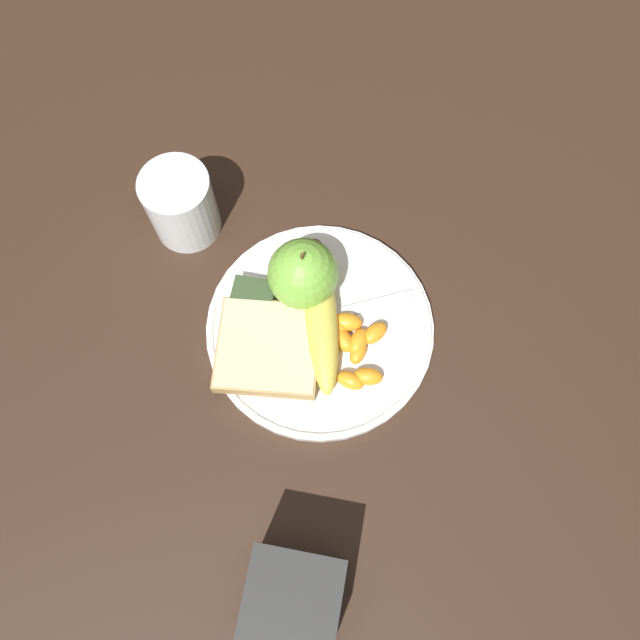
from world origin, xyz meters
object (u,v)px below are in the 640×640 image
object	(u,v)px
plate	(320,327)
fork	(316,319)
bread_slice	(268,348)
jam_packet	(253,297)
banana	(320,313)
condiment_caddy	(293,600)
juice_glass	(182,206)
apple	(303,274)

from	to	relation	value
plate	fork	xyz separation A→B (m)	(-0.01, 0.01, 0.01)
bread_slice	jam_packet	bearing A→B (deg)	117.79
banana	jam_packet	bearing A→B (deg)	173.89
banana	condiment_caddy	distance (m)	0.29
juice_glass	condiment_caddy	bearing A→B (deg)	-61.52
apple	bread_slice	distance (m)	0.09
banana	fork	distance (m)	0.02
jam_packet	bread_slice	bearing A→B (deg)	-62.21
banana	bread_slice	distance (m)	0.07
apple	banana	bearing A→B (deg)	-53.79
jam_packet	banana	bearing A→B (deg)	-6.11
plate	condiment_caddy	bearing A→B (deg)	-84.57
fork	jam_packet	bearing A→B (deg)	-33.22
apple	fork	size ratio (longest dim) A/B	0.48
banana	condiment_caddy	world-z (taller)	condiment_caddy
banana	bread_slice	xyz separation A→B (m)	(-0.05, -0.05, -0.01)
plate	jam_packet	xyz separation A→B (m)	(-0.08, 0.02, 0.01)
juice_glass	banana	size ratio (longest dim) A/B	0.50
banana	bread_slice	bearing A→B (deg)	-135.53
apple	jam_packet	distance (m)	0.07
plate	condiment_caddy	world-z (taller)	condiment_caddy
fork	condiment_caddy	distance (m)	0.29
banana	fork	size ratio (longest dim) A/B	1.01
bread_slice	jam_packet	xyz separation A→B (m)	(-0.03, 0.06, -0.00)
bread_slice	jam_packet	size ratio (longest dim) A/B	2.56
jam_packet	condiment_caddy	bearing A→B (deg)	-70.28
bread_slice	fork	xyz separation A→B (m)	(0.04, 0.05, -0.01)
juice_glass	apple	size ratio (longest dim) A/B	1.03
plate	banana	bearing A→B (deg)	102.39
plate	apple	world-z (taller)	apple
apple	banana	world-z (taller)	apple
plate	banana	distance (m)	0.02
juice_glass	apple	distance (m)	0.17
apple	bread_slice	world-z (taller)	apple
plate	condiment_caddy	xyz separation A→B (m)	(0.03, -0.28, 0.03)
apple	condiment_caddy	world-z (taller)	apple
plate	bread_slice	distance (m)	0.06
bread_slice	condiment_caddy	distance (m)	0.25
fork	jam_packet	xyz separation A→B (m)	(-0.07, 0.01, 0.01)
plate	banana	xyz separation A→B (m)	(-0.00, 0.01, 0.02)
plate	banana	world-z (taller)	banana
apple	bread_slice	bearing A→B (deg)	-106.22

